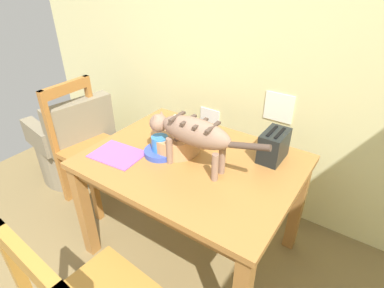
% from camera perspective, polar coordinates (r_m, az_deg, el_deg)
% --- Properties ---
extents(wall_rear, '(4.29, 0.11, 2.50)m').
position_cam_1_polar(wall_rear, '(2.19, 11.87, 18.14)').
color(wall_rear, beige).
rests_on(wall_rear, ground_plane).
extents(dining_table, '(1.19, 0.90, 0.73)m').
position_cam_1_polar(dining_table, '(1.82, 0.00, -5.13)').
color(dining_table, '#A06933').
rests_on(dining_table, ground_plane).
extents(cat, '(0.69, 0.14, 0.30)m').
position_cam_1_polar(cat, '(1.60, -0.01, 2.03)').
color(cat, '#8C6B58').
rests_on(cat, dining_table).
extents(saucer_bowl, '(0.19, 0.19, 0.03)m').
position_cam_1_polar(saucer_bowl, '(1.81, -5.82, -1.46)').
color(saucer_bowl, '#374EB9').
rests_on(saucer_bowl, dining_table).
extents(coffee_mug, '(0.14, 0.10, 0.09)m').
position_cam_1_polar(coffee_mug, '(1.78, -5.84, 0.12)').
color(coffee_mug, '#327AC7').
rests_on(coffee_mug, saucer_bowl).
extents(magazine, '(0.31, 0.24, 0.01)m').
position_cam_1_polar(magazine, '(1.86, -13.53, -1.87)').
color(magazine, '#9853AA').
rests_on(magazine, dining_table).
extents(book_stack, '(0.17, 0.13, 0.05)m').
position_cam_1_polar(book_stack, '(2.11, -2.26, 3.87)').
color(book_stack, '#54A24D').
rests_on(book_stack, dining_table).
extents(wicker_basket, '(0.29, 0.29, 0.11)m').
position_cam_1_polar(wicker_basket, '(1.84, -2.98, 0.57)').
color(wicker_basket, tan).
rests_on(wicker_basket, dining_table).
extents(toaster, '(0.12, 0.20, 0.18)m').
position_cam_1_polar(toaster, '(1.79, 14.81, -0.30)').
color(toaster, black).
rests_on(toaster, dining_table).
extents(wooden_chair_far, '(0.42, 0.42, 0.95)m').
position_cam_1_polar(wooden_chair_far, '(2.52, -18.32, -0.44)').
color(wooden_chair_far, '#A1672E').
rests_on(wooden_chair_far, ground_plane).
extents(wicker_armchair, '(0.64, 0.66, 0.78)m').
position_cam_1_polar(wicker_armchair, '(2.92, -20.68, -0.74)').
color(wicker_armchair, '#7B715A').
rests_on(wicker_armchair, ground_plane).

